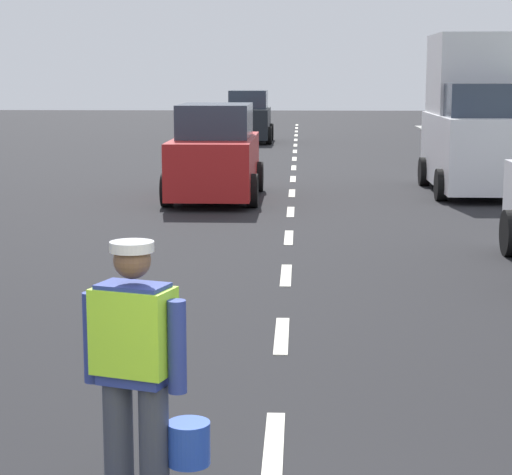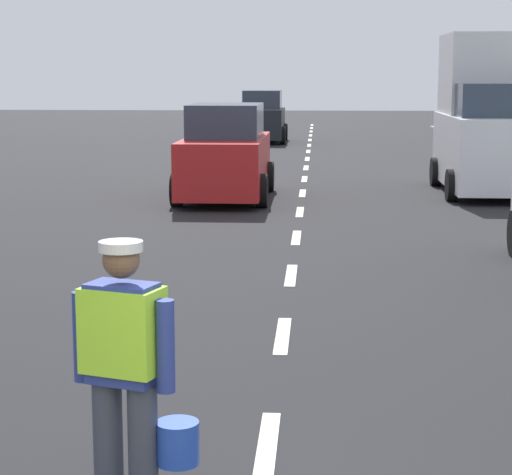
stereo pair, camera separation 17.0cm
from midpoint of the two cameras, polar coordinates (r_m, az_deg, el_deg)
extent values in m
plane|color=black|center=(24.97, 2.00, 3.52)|extent=(96.00, 96.00, 0.00)
cube|color=silver|center=(7.04, 0.34, -12.26)|extent=(0.14, 1.40, 0.01)
cube|color=silver|center=(9.88, 1.03, -5.79)|extent=(0.14, 1.40, 0.01)
cube|color=silver|center=(12.80, 1.40, -2.24)|extent=(0.14, 1.40, 0.01)
cube|color=silver|center=(15.75, 1.63, -0.01)|extent=(0.14, 1.40, 0.01)
cube|color=silver|center=(18.71, 1.79, 1.52)|extent=(0.14, 1.40, 0.01)
cube|color=silver|center=(21.69, 1.91, 2.62)|extent=(0.14, 1.40, 0.01)
cube|color=silver|center=(24.67, 1.99, 3.46)|extent=(0.14, 1.40, 0.01)
cube|color=silver|center=(27.65, 2.06, 4.12)|extent=(0.14, 1.40, 0.01)
cube|color=silver|center=(30.64, 2.12, 4.65)|extent=(0.14, 1.40, 0.01)
cube|color=silver|center=(33.63, 2.16, 5.09)|extent=(0.14, 1.40, 0.01)
cube|color=silver|center=(36.62, 2.20, 5.45)|extent=(0.14, 1.40, 0.01)
cube|color=silver|center=(39.62, 2.23, 5.76)|extent=(0.14, 1.40, 0.01)
cube|color=silver|center=(42.61, 2.26, 6.03)|extent=(0.14, 1.40, 0.01)
cube|color=silver|center=(45.60, 2.29, 6.26)|extent=(0.14, 1.40, 0.01)
cube|color=silver|center=(48.60, 2.31, 6.46)|extent=(0.14, 1.40, 0.01)
cube|color=silver|center=(51.60, 2.33, 6.64)|extent=(0.14, 1.40, 0.01)
cylinder|color=#383D4C|center=(6.04, -8.92, -12.03)|extent=(0.18, 0.18, 0.82)
cylinder|color=#383D4C|center=(5.93, -6.85, -12.40)|extent=(0.18, 0.18, 0.82)
cube|color=navy|center=(5.76, -8.06, -5.64)|extent=(0.46, 0.35, 0.60)
cube|color=#A5EA33|center=(5.75, -8.06, -5.45)|extent=(0.52, 0.41, 0.51)
cylinder|color=navy|center=(5.91, -10.43, -5.81)|extent=(0.11, 0.11, 0.55)
cylinder|color=navy|center=(5.65, -5.54, -6.42)|extent=(0.11, 0.11, 0.55)
sphere|color=brown|center=(5.66, -8.16, -1.34)|extent=(0.22, 0.22, 0.22)
cylinder|color=silver|center=(5.65, -8.18, -0.54)|extent=(0.26, 0.26, 0.06)
cylinder|color=#2347B7|center=(5.92, -4.83, -11.98)|extent=(0.26, 0.26, 0.26)
cube|color=silver|center=(22.22, 12.65, 5.04)|extent=(1.90, 4.60, 1.56)
cube|color=#2D3847|center=(21.37, 13.13, 7.89)|extent=(1.67, 1.61, 0.70)
cube|color=silver|center=(22.95, 12.45, 9.38)|extent=(1.80, 2.53, 1.80)
cylinder|color=black|center=(23.54, 9.66, 3.86)|extent=(0.22, 0.68, 0.68)
cylinder|color=black|center=(23.85, 14.30, 3.77)|extent=(0.22, 0.68, 0.68)
cylinder|color=black|center=(20.72, 10.62, 3.07)|extent=(0.22, 0.68, 0.68)
cube|color=red|center=(20.70, -2.65, 4.35)|extent=(1.67, 4.34, 1.13)
cube|color=#2D3847|center=(20.74, -2.64, 6.90)|extent=(1.47, 2.39, 0.70)
cylinder|color=black|center=(19.34, -0.47, 2.78)|extent=(0.22, 0.68, 0.68)
cylinder|color=black|center=(19.51, -5.51, 2.80)|extent=(0.22, 0.68, 0.68)
cylinder|color=black|center=(22.02, -0.09, 3.61)|extent=(0.22, 0.68, 0.68)
cylinder|color=black|center=(22.16, -4.53, 3.62)|extent=(0.22, 0.68, 0.68)
cube|color=black|center=(38.28, -0.58, 6.76)|extent=(1.64, 3.80, 1.15)
cube|color=#2D3847|center=(38.34, -0.57, 8.14)|extent=(1.45, 2.09, 0.70)
cylinder|color=black|center=(37.09, 0.63, 6.03)|extent=(0.22, 0.68, 0.68)
cylinder|color=black|center=(37.18, -1.98, 6.03)|extent=(0.22, 0.68, 0.68)
cylinder|color=black|center=(39.44, 0.75, 6.24)|extent=(0.22, 0.68, 0.68)
cylinder|color=black|center=(39.53, -1.71, 6.24)|extent=(0.22, 0.68, 0.68)
cylinder|color=black|center=(14.58, 14.48, 0.25)|extent=(0.22, 0.68, 0.68)
camera|label=1|loc=(0.09, -90.53, -0.09)|focal=67.91mm
camera|label=2|loc=(0.09, 89.47, 0.09)|focal=67.91mm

